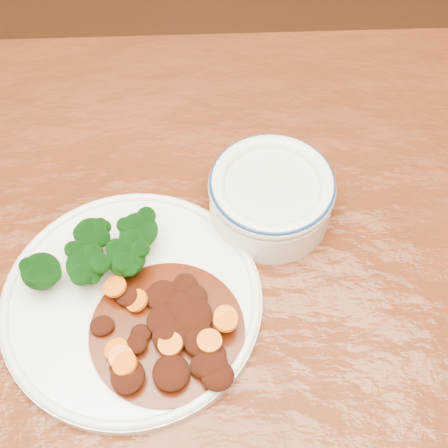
{
  "coord_description": "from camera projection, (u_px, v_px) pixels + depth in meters",
  "views": [
    {
      "loc": [
        0.01,
        -0.22,
        1.3
      ],
      "look_at": [
        0.02,
        0.13,
        0.77
      ],
      "focal_mm": 50.0,
      "sensor_mm": 36.0,
      "label": 1
    }
  ],
  "objects": [
    {
      "name": "dining_table",
      "position": [
        209.0,
        383.0,
        0.65
      ],
      "size": [
        1.5,
        0.9,
        0.75
      ],
      "rotation": [
        0.0,
        0.0,
        0.0
      ],
      "color": "#58230F",
      "rests_on": "ground"
    },
    {
      "name": "dinner_plate",
      "position": [
        132.0,
        301.0,
        0.6
      ],
      "size": [
        0.25,
        0.25,
        0.02
      ],
      "rotation": [
        0.0,
        0.0,
        -0.27
      ],
      "color": "white",
      "rests_on": "dining_table"
    },
    {
      "name": "broccoli_florets",
      "position": [
        98.0,
        253.0,
        0.6
      ],
      "size": [
        0.13,
        0.08,
        0.04
      ],
      "color": "#71A354",
      "rests_on": "dinner_plate"
    },
    {
      "name": "mince_stew",
      "position": [
        174.0,
        333.0,
        0.57
      ],
      "size": [
        0.15,
        0.15,
        0.03
      ],
      "color": "#431207",
      "rests_on": "dinner_plate"
    },
    {
      "name": "dip_bowl",
      "position": [
        271.0,
        195.0,
        0.64
      ],
      "size": [
        0.13,
        0.13,
        0.06
      ],
      "rotation": [
        0.0,
        0.0,
        -0.33
      ],
      "color": "silver",
      "rests_on": "dining_table"
    }
  ]
}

